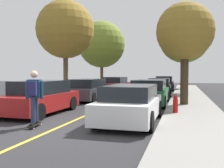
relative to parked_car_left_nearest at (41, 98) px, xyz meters
name	(u,v)px	position (x,y,z in m)	size (l,w,h in m)	color
ground	(59,127)	(2.05, -2.31, -0.69)	(80.00, 80.00, 0.00)	#2D2D30
sidewalk_right	(199,134)	(6.34, -2.31, -0.62)	(2.36, 56.00, 0.14)	gray
center_line	(99,110)	(2.05, 1.69, -0.69)	(0.12, 39.20, 0.01)	gold
parked_car_left_nearest	(41,98)	(0.00, 0.00, 0.00)	(1.88, 4.25, 1.42)	maroon
parked_car_left_near	(88,90)	(0.00, 5.64, -0.01)	(2.02, 4.60, 1.37)	#38383D
parked_car_left_far	(116,85)	(0.00, 12.73, -0.01)	(1.99, 4.44, 1.40)	maroon
parked_car_right_nearest	(131,104)	(4.11, -0.84, -0.03)	(1.92, 4.21, 1.32)	white
parked_car_right_near	(150,92)	(4.11, 4.56, -0.02)	(1.98, 4.60, 1.38)	#1E5B33
parked_car_right_far	(159,87)	(4.11, 10.70, -0.03)	(1.89, 4.43, 1.35)	black
parked_car_right_farthest	(165,83)	(4.11, 16.48, 0.01)	(1.86, 4.41, 1.44)	black
street_tree_left_nearest	(65,30)	(-1.85, 6.27, 4.01)	(3.94, 3.94, 6.54)	brown
street_tree_left_near	(102,45)	(-1.85, 14.30, 3.87)	(4.57, 4.57, 6.71)	brown
street_tree_right_nearest	(185,32)	(5.96, 3.90, 3.15)	(2.93, 2.93, 5.21)	#3D2D1E
street_tree_right_near	(184,38)	(5.96, 11.74, 3.88)	(4.02, 4.02, 6.45)	brown
street_tree_right_far	(184,43)	(5.96, 19.44, 4.31)	(3.83, 3.83, 6.80)	#4C3823
fire_hydrant	(175,104)	(5.61, 0.92, -0.21)	(0.20, 0.20, 0.70)	#B2140F
skateboard	(35,124)	(1.29, -2.50, -0.61)	(0.39, 0.87, 0.10)	black
skateboarder	(34,94)	(1.30, -2.54, 0.38)	(0.59, 0.71, 1.72)	black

